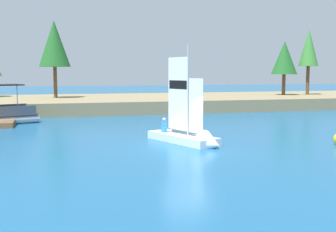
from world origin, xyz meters
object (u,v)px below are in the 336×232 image
(shoreline_tree_midright, at_px, (309,48))
(wooden_dock, at_px, (5,121))
(shoreline_tree_midleft, at_px, (54,44))
(shoreline_tree_centre, at_px, (284,58))
(sailboat, at_px, (192,137))

(shoreline_tree_midright, xyz_separation_m, wooden_dock, (-31.66, -9.97, -6.23))
(shoreline_tree_midleft, relative_size, shoreline_tree_centre, 1.27)
(shoreline_tree_centre, xyz_separation_m, wooden_dock, (-28.66, -10.07, -5.12))
(shoreline_tree_midleft, bearing_deg, shoreline_tree_centre, -2.25)
(shoreline_tree_centre, bearing_deg, sailboat, -129.16)
(shoreline_tree_centre, relative_size, sailboat, 1.09)
(sailboat, bearing_deg, shoreline_tree_midleft, 174.34)
(shoreline_tree_midleft, xyz_separation_m, shoreline_tree_midright, (27.93, -1.07, -0.09))
(wooden_dock, bearing_deg, shoreline_tree_centre, 19.36)
(shoreline_tree_midright, distance_m, sailboat, 31.46)
(shoreline_tree_midright, bearing_deg, shoreline_tree_centre, 178.21)
(shoreline_tree_centre, distance_m, sailboat, 29.38)
(shoreline_tree_midleft, height_order, sailboat, shoreline_tree_midleft)
(shoreline_tree_centre, distance_m, wooden_dock, 30.80)
(shoreline_tree_centre, bearing_deg, shoreline_tree_midleft, 177.75)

